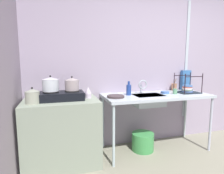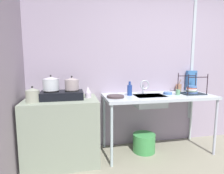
# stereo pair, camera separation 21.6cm
# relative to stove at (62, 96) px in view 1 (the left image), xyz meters

# --- Properties ---
(wall_back) EXTENTS (5.27, 0.10, 2.50)m
(wall_back) POSITION_rel_stove_xyz_m (1.71, 0.38, 0.33)
(wall_back) COLOR #9D8FA4
(wall_back) RESTS_ON ground
(wall_metal_strip) EXTENTS (0.05, 0.01, 2.00)m
(wall_metal_strip) POSITION_rel_stove_xyz_m (2.14, 0.32, 0.45)
(wall_metal_strip) COLOR #B1BEC6
(counter_concrete) EXTENTS (0.95, 0.66, 0.87)m
(counter_concrete) POSITION_rel_stove_xyz_m (-0.01, 0.00, -0.49)
(counter_concrete) COLOR gray
(counter_concrete) RESTS_ON ground
(counter_sink) EXTENTS (1.61, 0.66, 0.87)m
(counter_sink) POSITION_rel_stove_xyz_m (1.38, 0.00, -0.11)
(counter_sink) COLOR #B1BEC6
(counter_sink) RESTS_ON ground
(stove) EXTENTS (0.55, 0.33, 0.12)m
(stove) POSITION_rel_stove_xyz_m (0.00, 0.00, 0.00)
(stove) COLOR black
(stove) RESTS_ON counter_concrete
(pot_on_left_burner) EXTENTS (0.21, 0.21, 0.20)m
(pot_on_left_burner) POSITION_rel_stove_xyz_m (-0.13, 0.00, 0.15)
(pot_on_left_burner) COLOR silver
(pot_on_left_burner) RESTS_ON stove
(pot_on_right_burner) EXTENTS (0.19, 0.19, 0.19)m
(pot_on_right_burner) POSITION_rel_stove_xyz_m (0.13, 0.00, 0.15)
(pot_on_right_burner) COLOR #9D8F90
(pot_on_right_burner) RESTS_ON stove
(pot_beside_stove) EXTENTS (0.17, 0.17, 0.20)m
(pot_beside_stove) POSITION_rel_stove_xyz_m (-0.34, -0.13, 0.03)
(pot_beside_stove) COLOR #9A9D8A
(pot_beside_stove) RESTS_ON counter_concrete
(percolator) EXTENTS (0.09, 0.09, 0.16)m
(percolator) POSITION_rel_stove_xyz_m (0.35, 0.02, 0.02)
(percolator) COLOR silver
(percolator) RESTS_ON counter_concrete
(sink_basin) EXTENTS (0.44, 0.32, 0.16)m
(sink_basin) POSITION_rel_stove_xyz_m (1.24, -0.01, -0.14)
(sink_basin) COLOR #B1BEC6
(sink_basin) RESTS_ON counter_sink
(faucet) EXTENTS (0.14, 0.08, 0.21)m
(faucet) POSITION_rel_stove_xyz_m (1.21, 0.13, 0.08)
(faucet) COLOR #B1BEC6
(faucet) RESTS_ON counter_sink
(frying_pan) EXTENTS (0.24, 0.24, 0.03)m
(frying_pan) POSITION_rel_stove_xyz_m (0.72, -0.05, -0.04)
(frying_pan) COLOR #3B2F32
(frying_pan) RESTS_ON counter_sink
(dish_rack) EXTENTS (0.33, 0.29, 0.31)m
(dish_rack) POSITION_rel_stove_xyz_m (1.93, 0.00, 0.00)
(dish_rack) COLOR black
(dish_rack) RESTS_ON counter_sink
(cup_by_rack) EXTENTS (0.07, 0.07, 0.08)m
(cup_by_rack) POSITION_rel_stove_xyz_m (1.67, -0.04, -0.01)
(cup_by_rack) COLOR #5C946A
(cup_by_rack) RESTS_ON counter_sink
(small_bowl_on_drainboard) EXTENTS (0.13, 0.13, 0.04)m
(small_bowl_on_drainboard) POSITION_rel_stove_xyz_m (1.55, 0.03, -0.04)
(small_bowl_on_drainboard) COLOR #4771B6
(small_bowl_on_drainboard) RESTS_ON counter_sink
(bottle_by_sink) EXTENTS (0.07, 0.07, 0.21)m
(bottle_by_sink) POSITION_rel_stove_xyz_m (0.96, 0.07, 0.03)
(bottle_by_sink) COLOR navy
(bottle_by_sink) RESTS_ON counter_sink
(cereal_box) EXTENTS (0.17, 0.07, 0.34)m
(cereal_box) POSITION_rel_stove_xyz_m (2.10, 0.28, 0.11)
(cereal_box) COLOR #3569A7
(cereal_box) RESTS_ON counter_sink
(utensil_jar) EXTENTS (0.09, 0.09, 0.21)m
(utensil_jar) POSITION_rel_stove_xyz_m (1.87, 0.27, 0.00)
(utensil_jar) COLOR #A06F4F
(utensil_jar) RESTS_ON counter_sink
(bucket_on_floor) EXTENTS (0.34, 0.34, 0.27)m
(bucket_on_floor) POSITION_rel_stove_xyz_m (1.18, 0.02, -0.79)
(bucket_on_floor) COLOR #3E964C
(bucket_on_floor) RESTS_ON ground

